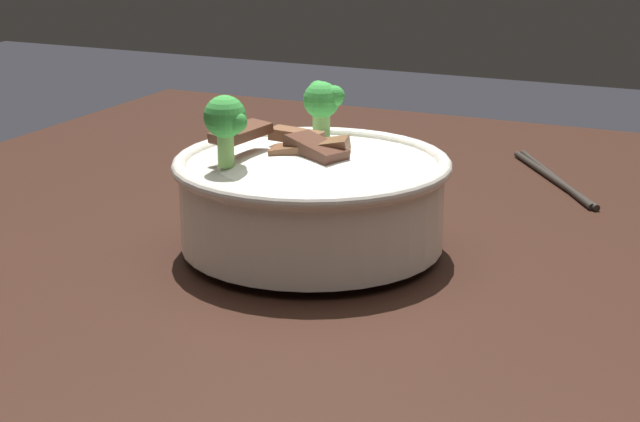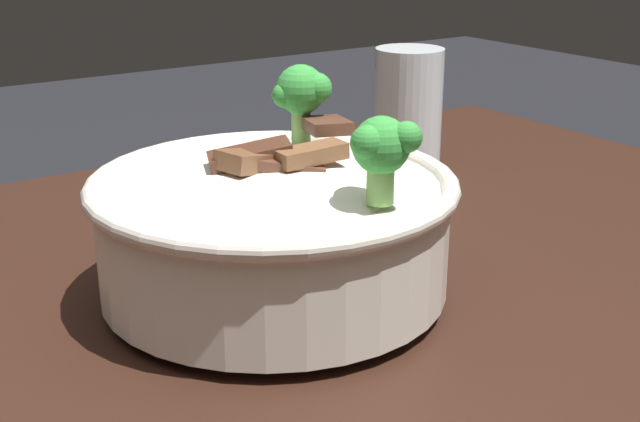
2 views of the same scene
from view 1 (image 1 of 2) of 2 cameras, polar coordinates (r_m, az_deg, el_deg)
The scene contains 3 objects.
dining_table at distance 0.99m, azimuth 9.93°, elevation -7.89°, with size 1.32×0.93×0.79m.
rice_bowl at distance 0.87m, azimuth -0.49°, elevation 1.11°, with size 0.24×0.24×0.14m.
chopsticks_pair at distance 1.12m, azimuth 12.83°, elevation 1.79°, with size 0.13×0.19×0.01m.
Camera 1 is at (0.21, -0.87, 1.09)m, focal length 57.66 mm.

